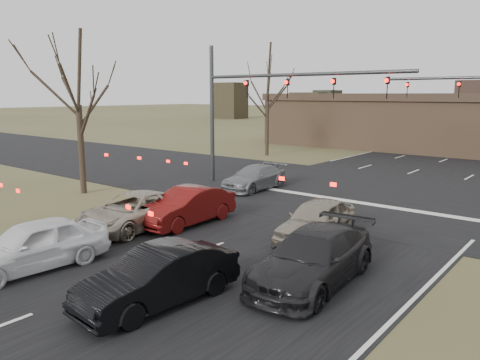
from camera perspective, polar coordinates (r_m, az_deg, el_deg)
The scene contains 12 objects.
ground at distance 14.07m, azimuth -13.28°, elevation -11.61°, with size 360.00×360.00×0.00m, color #474726.
road_cross at distance 25.69m, azimuth 14.00°, elevation -1.57°, with size 200.00×14.00×0.02m, color black.
mast_arm_near at distance 26.11m, azimuth 1.97°, elevation 10.10°, with size 12.12×0.24×8.00m.
tree_left_near at distance 25.98m, azimuth -19.33°, elevation 12.83°, with size 5.10×5.10×8.50m.
tree_left_far at distance 40.44m, azimuth 3.39°, elevation 13.41°, with size 5.70×5.70×9.50m.
car_silver_suv at distance 18.85m, azimuth -12.82°, elevation -3.70°, with size 2.32×5.02×1.40m, color #B3A691.
car_white_sedan at distance 15.44m, azimuth -23.89°, elevation -7.26°, with size 1.79×4.46×1.52m, color white.
car_black_hatch at distance 12.09m, azimuth -9.89°, elevation -11.56°, with size 1.51×4.34×1.43m, color black.
car_charcoal_sedan at distance 13.32m, azimuth 8.90°, elevation -9.30°, with size 2.08×5.13×1.49m, color black.
car_grey_ahead at distance 25.94m, azimuth 1.76°, elevation 0.29°, with size 1.85×4.54×1.32m, color gray.
car_red_ahead at distance 19.08m, azimuth -6.47°, elevation -3.20°, with size 1.56×4.49×1.48m, color #5F0F0D.
car_silver_ahead at distance 17.13m, azimuth 9.37°, elevation -4.85°, with size 1.75×4.36×1.48m, color gray.
Camera 1 is at (10.40, -7.91, 5.20)m, focal length 35.00 mm.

